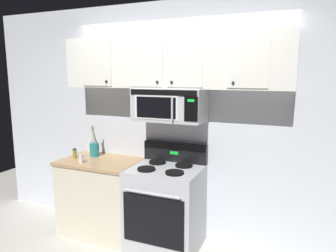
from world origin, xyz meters
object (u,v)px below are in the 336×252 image
utensil_crock_teal (94,148)px  over_range_microwave (170,105)px  salt_shaker (81,159)px  spice_jar (75,153)px  stove_range (166,206)px

utensil_crock_teal → over_range_microwave: bearing=0.0°
over_range_microwave → salt_shaker: size_ratio=7.86×
salt_shaker → spice_jar: bearing=146.0°
salt_shaker → spice_jar: size_ratio=0.81×
stove_range → salt_shaker: stove_range is taller
utensil_crock_teal → salt_shaker: bearing=-83.7°
utensil_crock_teal → spice_jar: 0.24m
over_range_microwave → salt_shaker: 1.19m
utensil_crock_teal → salt_shaker: (0.03, -0.31, -0.05)m
over_range_microwave → utensil_crock_teal: (-1.00, -0.00, -0.57)m
spice_jar → utensil_crock_teal: bearing=46.5°
utensil_crock_teal → stove_range: bearing=-6.6°
salt_shaker → spice_jar: (-0.20, 0.13, 0.01)m
stove_range → over_range_microwave: bearing=90.1°
over_range_microwave → spice_jar: size_ratio=6.35×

